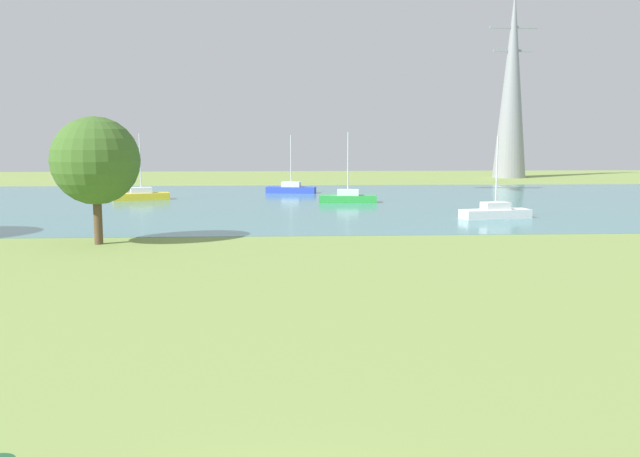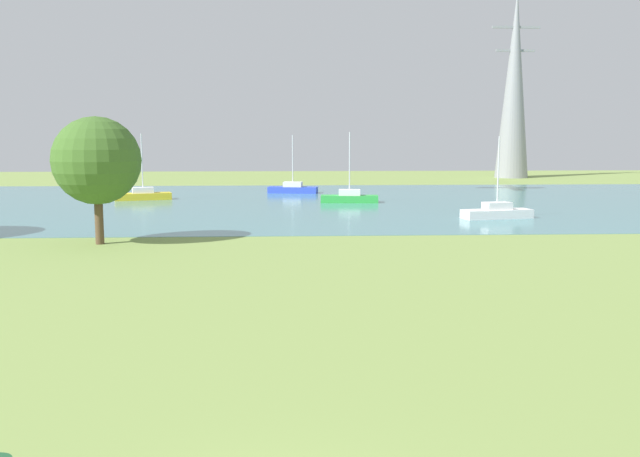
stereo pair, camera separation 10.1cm
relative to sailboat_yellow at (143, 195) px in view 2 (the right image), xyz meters
name	(u,v)px [view 2 (the right image)]	position (x,y,z in m)	size (l,w,h in m)	color
ground_plane	(281,262)	(12.30, -30.84, -0.45)	(160.00, 160.00, 0.00)	#7F994C
water_surface	(283,202)	(12.30, -2.84, -0.44)	(140.00, 40.00, 0.02)	teal
sailboat_yellow	(143,195)	(0.00, 0.00, 0.00)	(5.03, 2.75, 5.78)	yellow
sailboat_blue	(293,189)	(13.21, 6.69, 0.00)	(4.99, 2.35, 5.63)	blue
sailboat_white	(497,212)	(26.91, -15.05, 0.00)	(5.01, 2.47, 5.56)	white
sailboat_green	(349,197)	(17.88, -3.33, 0.00)	(4.91, 1.92, 5.88)	green
tree_east_far	(97,161)	(2.81, -25.13, 3.88)	(4.53, 4.53, 6.61)	brown
electricity_pylon	(514,84)	(42.84, 30.87, 11.88)	(6.40, 4.40, 24.64)	gray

